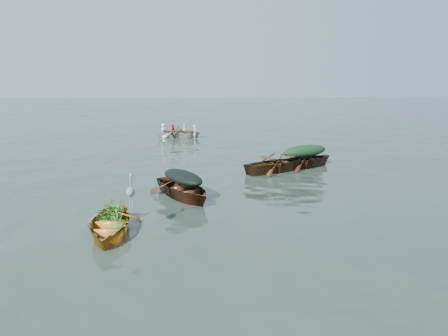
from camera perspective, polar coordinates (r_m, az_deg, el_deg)
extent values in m
plane|color=#31453A|center=(14.51, 3.13, -3.62)|extent=(140.00, 140.00, 0.00)
imported|color=orange|center=(11.43, -14.67, -8.33)|extent=(1.62, 3.39, 0.90)
imported|color=#532913|center=(14.33, -5.35, -3.85)|extent=(3.20, 4.19, 1.01)
imported|color=#421E0F|center=(19.25, 10.44, 0.08)|extent=(4.38, 3.23, 0.99)
imported|color=#512F14|center=(18.28, 7.01, -0.44)|extent=(4.46, 3.37, 1.02)
imported|color=silver|center=(28.34, -5.88, 3.96)|extent=(4.09, 2.13, 0.91)
ellipsoid|color=black|center=(14.16, -5.41, -1.11)|extent=(1.76, 2.30, 0.40)
ellipsoid|color=#183B1B|center=(19.12, 10.53, 2.29)|extent=(2.41, 1.78, 0.52)
imported|color=#2C711D|center=(11.72, -14.38, -3.96)|extent=(0.75, 0.94, 0.60)
imported|color=white|center=(28.24, -5.91, 5.65)|extent=(2.93, 1.72, 0.76)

